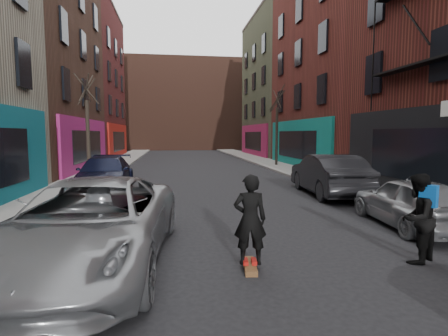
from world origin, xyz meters
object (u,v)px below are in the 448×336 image
object	(u,v)px
tree_right_far	(277,120)
parked_right_end	(328,175)
skateboarder	(250,219)
parked_left_far	(91,224)
parked_left_end	(105,174)
skateboard	(250,266)
parked_right_far	(410,202)
pedestrian	(417,218)
tree_left_far	(87,117)

from	to	relation	value
tree_right_far	parked_right_end	bearing A→B (deg)	-97.32
skateboarder	parked_left_far	bearing A→B (deg)	-3.44
parked_left_end	skateboarder	size ratio (longest dim) A/B	3.11
parked_left_end	parked_left_far	bearing A→B (deg)	-82.93
skateboard	parked_left_end	bearing A→B (deg)	121.62
tree_right_far	parked_right_far	distance (m)	17.78
tree_right_far	parked_right_far	xyz separation A→B (m)	(-1.60, -17.48, -2.84)
parked_right_far	parked_right_end	size ratio (longest dim) A/B	0.80
parked_left_end	skateboarder	xyz separation A→B (m)	(4.31, -9.46, 0.18)
tree_right_far	parked_left_end	xyz separation A→B (m)	(-10.80, -10.24, -2.77)
skateboard	pedestrian	xyz separation A→B (m)	(3.29, -0.13, 0.83)
tree_left_far	skateboard	bearing A→B (deg)	-66.66
parked_right_end	skateboarder	world-z (taller)	skateboarder
parked_right_far	tree_left_far	bearing A→B (deg)	-41.20
parked_left_end	parked_right_end	xyz separation A→B (m)	(9.20, -2.22, 0.08)
skateboard	skateboarder	distance (m)	0.89
parked_left_end	parked_right_far	world-z (taller)	parked_left_end
parked_left_far	parked_right_far	world-z (taller)	parked_left_far
pedestrian	parked_right_end	bearing A→B (deg)	-133.63
parked_right_far	skateboard	size ratio (longest dim) A/B	5.08
pedestrian	tree_left_far	bearing A→B (deg)	-87.75
parked_right_far	pedestrian	bearing A→B (deg)	61.29
parked_right_end	pedestrian	size ratio (longest dim) A/B	2.93
skateboard	skateboarder	world-z (taller)	skateboarder
parked_right_far	skateboarder	size ratio (longest dim) A/B	2.43
tree_left_far	tree_right_far	xyz separation A→B (m)	(12.40, 6.00, 0.15)
parked_right_far	parked_right_end	world-z (taller)	parked_right_end
pedestrian	parked_right_far	bearing A→B (deg)	-155.65
tree_right_far	parked_left_far	distance (m)	21.51
skateboard	pedestrian	world-z (taller)	pedestrian
skateboard	pedestrian	distance (m)	3.39
parked_left_end	pedestrian	world-z (taller)	pedestrian
parked_right_end	skateboard	bearing A→B (deg)	60.47
tree_left_far	parked_left_far	distance (m)	13.73
tree_right_far	parked_left_far	xyz separation A→B (m)	(-9.40, -19.16, -2.71)
parked_left_far	parked_right_end	distance (m)	10.28
skateboard	tree_right_far	bearing A→B (deg)	78.89
parked_right_far	skateboard	bearing A→B (deg)	29.96
parked_right_far	skateboard	xyz separation A→B (m)	(-4.89, -2.22, -0.64)
parked_left_far	parked_left_end	distance (m)	9.03
parked_left_far	pedestrian	xyz separation A→B (m)	(6.20, -0.67, 0.06)
parked_right_end	skateboarder	size ratio (longest dim) A/B	3.04
parked_left_end	pedestrian	size ratio (longest dim) A/B	3.00
parked_left_far	tree_left_far	bearing A→B (deg)	107.63
tree_left_far	skateboard	size ratio (longest dim) A/B	8.12
parked_left_end	pedestrian	distance (m)	12.24
skateboarder	tree_right_far	bearing A→B (deg)	-101.11
parked_right_end	pedestrian	distance (m)	7.54
tree_right_far	skateboarder	world-z (taller)	tree_right_far
skateboarder	skateboard	bearing A→B (deg)	-0.00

